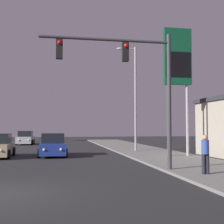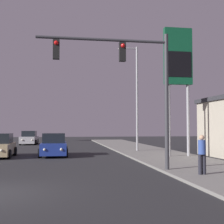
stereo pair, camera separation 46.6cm
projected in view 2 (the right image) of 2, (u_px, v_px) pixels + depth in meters
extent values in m
cube|color=gray|center=(168.00, 158.00, 21.16)|extent=(5.00, 60.00, 0.12)
cube|color=navy|center=(54.00, 148.00, 22.94)|extent=(1.82, 4.21, 0.80)
cube|color=black|center=(54.00, 138.00, 23.13)|extent=(1.61, 2.01, 0.70)
cylinder|color=black|center=(40.00, 153.00, 21.51)|extent=(0.24, 0.64, 0.64)
cylinder|color=black|center=(66.00, 153.00, 21.79)|extent=(0.24, 0.64, 0.64)
cylinder|color=black|center=(42.00, 151.00, 24.08)|extent=(0.24, 0.64, 0.64)
cylinder|color=black|center=(66.00, 150.00, 24.36)|extent=(0.24, 0.64, 0.64)
sphere|color=#F2EACC|center=(44.00, 150.00, 20.77)|extent=(0.18, 0.18, 0.18)
sphere|color=#F2EACC|center=(61.00, 149.00, 20.94)|extent=(0.18, 0.18, 0.18)
cube|color=#B7B7BC|center=(29.00, 140.00, 38.52)|extent=(1.95, 4.26, 0.80)
cube|color=black|center=(29.00, 134.00, 38.71)|extent=(1.67, 2.06, 0.70)
cylinder|color=black|center=(20.00, 142.00, 37.08)|extent=(0.24, 0.64, 0.64)
cylinder|color=black|center=(36.00, 142.00, 37.37)|extent=(0.24, 0.64, 0.64)
cylinder|color=black|center=(23.00, 141.00, 39.65)|extent=(0.24, 0.64, 0.64)
cylinder|color=black|center=(37.00, 141.00, 39.93)|extent=(0.24, 0.64, 0.64)
sphere|color=#F2EACC|center=(22.00, 140.00, 36.35)|extent=(0.18, 0.18, 0.18)
sphere|color=#F2EACC|center=(32.00, 140.00, 36.52)|extent=(0.18, 0.18, 0.18)
cube|color=black|center=(0.00, 138.00, 22.21)|extent=(1.63, 2.02, 0.70)
cylinder|color=black|center=(9.00, 154.00, 20.87)|extent=(0.24, 0.64, 0.64)
cylinder|color=black|center=(15.00, 151.00, 23.44)|extent=(0.24, 0.64, 0.64)
sphere|color=#F2EACC|center=(1.00, 150.00, 20.03)|extent=(0.18, 0.18, 0.18)
cylinder|color=#38383D|center=(167.00, 101.00, 14.93)|extent=(0.20, 0.20, 6.50)
cylinder|color=#38383D|center=(103.00, 40.00, 14.59)|extent=(6.16, 0.14, 0.14)
cube|color=black|center=(122.00, 52.00, 14.71)|extent=(0.30, 0.24, 0.90)
sphere|color=red|center=(123.00, 46.00, 14.58)|extent=(0.20, 0.20, 0.20)
cube|color=black|center=(56.00, 49.00, 14.23)|extent=(0.30, 0.24, 0.90)
sphere|color=red|center=(56.00, 43.00, 14.10)|extent=(0.20, 0.20, 0.20)
cylinder|color=#99999E|center=(137.00, 98.00, 26.94)|extent=(0.18, 0.18, 9.00)
cylinder|color=#99999E|center=(129.00, 48.00, 27.05)|extent=(1.40, 0.10, 0.10)
ellipsoid|color=silver|center=(121.00, 49.00, 26.94)|extent=(0.50, 0.24, 0.20)
cylinder|color=#99999E|center=(169.00, 120.00, 21.62)|extent=(0.20, 0.20, 5.00)
cylinder|color=#99999E|center=(188.00, 120.00, 21.84)|extent=(0.20, 0.20, 5.00)
cube|color=#0F4C2D|center=(178.00, 56.00, 21.95)|extent=(2.00, 0.40, 4.00)
cube|color=black|center=(179.00, 64.00, 21.72)|extent=(1.80, 0.03, 1.80)
cylinder|color=#23232D|center=(200.00, 164.00, 13.19)|extent=(0.16, 0.16, 0.85)
cylinder|color=#23232D|center=(204.00, 164.00, 13.22)|extent=(0.16, 0.16, 0.85)
cylinder|color=#334C99|center=(202.00, 147.00, 13.24)|extent=(0.32, 0.32, 0.60)
sphere|color=tan|center=(202.00, 137.00, 13.26)|extent=(0.22, 0.22, 0.22)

